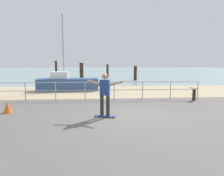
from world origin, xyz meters
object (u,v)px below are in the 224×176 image
at_px(skateboard, 105,116).
at_px(bollard_short, 194,95).
at_px(sailboat, 70,83).
at_px(traffic_cone, 7,107).
at_px(seagull, 194,88).
at_px(skateboarder, 105,92).

height_order(skateboard, bollard_short, bollard_short).
xyz_separation_m(sailboat, traffic_cone, (-1.82, -6.67, -0.27)).
bearing_deg(sailboat, seagull, -32.14).
relative_size(skateboard, seagull, 1.91).
relative_size(seagull, traffic_cone, 0.86).
distance_m(bollard_short, traffic_cone, 9.36).
bearing_deg(sailboat, traffic_cone, -105.24).
bearing_deg(skateboard, seagull, 31.37).
distance_m(sailboat, traffic_cone, 6.92).
bearing_deg(skateboarder, traffic_cone, 166.56).
xyz_separation_m(skateboarder, bollard_short, (5.05, 3.06, -0.71)).
bearing_deg(traffic_cone, skateboard, -13.44).
bearing_deg(bollard_short, traffic_cone, -167.11).
xyz_separation_m(skateboarder, seagull, (5.03, 3.07, -0.33)).
relative_size(sailboat, traffic_cone, 11.01).
bearing_deg(skateboarder, sailboat, 106.42).
xyz_separation_m(bollard_short, traffic_cone, (-9.12, -2.09, -0.06)).
xyz_separation_m(sailboat, seagull, (7.29, -4.58, 0.16)).
xyz_separation_m(skateboard, traffic_cone, (-4.07, 0.97, 0.18)).
relative_size(sailboat, bollard_short, 9.00).
bearing_deg(seagull, traffic_cone, -167.03).
height_order(skateboarder, traffic_cone, skateboarder).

